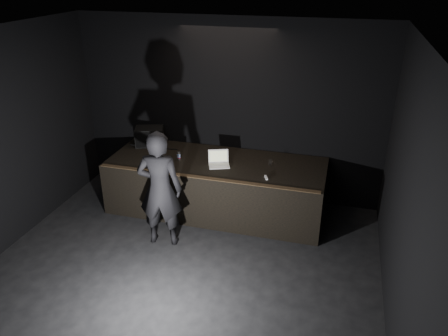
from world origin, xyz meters
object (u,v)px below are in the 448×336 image
stage_riser (217,186)px  beer_can (179,156)px  stage_monitor (150,136)px  laptop (219,161)px  person (160,189)px

stage_riser → beer_can: 0.91m
stage_monitor → laptop: bearing=-37.3°
stage_riser → person: bearing=-113.6°
stage_riser → stage_monitor: stage_monitor is taller
laptop → person: (-0.65, -1.18, -0.06)m
laptop → stage_riser: bearing=104.2°
stage_riser → stage_monitor: (-1.52, 0.42, 0.68)m
laptop → person: 1.35m
stage_monitor → beer_can: (0.82, -0.53, -0.10)m
laptop → beer_can: (-0.78, 0.00, 0.01)m
stage_riser → beer_can: beer_can is taller
laptop → person: size_ratio=0.23×
stage_riser → stage_monitor: size_ratio=6.23×
stage_riser → person: (-0.57, -1.30, 0.50)m
person → beer_can: bearing=-92.2°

